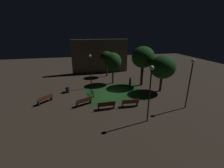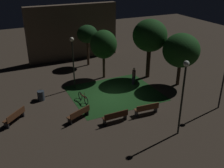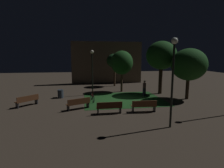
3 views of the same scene
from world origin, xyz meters
TOP-DOWN VIEW (x-y plane):
  - ground_plane at (0.00, 0.00)m, footprint 60.00×60.00m
  - grass_lawn at (0.62, 0.50)m, footprint 7.24×6.19m
  - bench_by_lamp at (-1.27, -3.59)m, footprint 1.81×0.51m
  - bench_back_row at (1.27, -3.59)m, footprint 1.83×0.59m
  - bench_corner at (-3.44, -2.19)m, footprint 1.84×1.18m
  - bench_front_left at (-7.57, -0.62)m, footprint 1.63×1.59m
  - tree_back_right at (1.23, 4.12)m, footprint 2.49×2.49m
  - tree_right_canopy at (6.63, -0.31)m, footprint 3.21×3.21m
  - tree_lawn_side at (5.13, 2.43)m, footprint 3.18×3.18m
  - tree_tall_center at (1.08, 8.03)m, footprint 2.16×2.16m
  - lamp_post_plaza_east at (-2.13, 2.89)m, footprint 0.36×0.36m
  - lamp_post_near_wall at (1.84, -6.51)m, footprint 0.36×0.36m
  - trash_bin at (-5.27, 1.93)m, footprint 0.55×0.55m
  - bicycle at (-2.28, 0.23)m, footprint 0.29×1.63m
  - pedestrian at (3.01, 1.44)m, footprint 0.34×0.32m
  - building_wall_backdrop at (0.42, 10.91)m, footprint 10.33×0.80m

SIDE VIEW (x-z plane):
  - ground_plane at x=0.00m, z-range 0.00..0.00m
  - grass_lawn at x=0.62m, z-range 0.00..0.01m
  - bicycle at x=-2.28m, z-range -0.12..0.81m
  - trash_bin at x=-5.27m, z-range 0.00..0.80m
  - bench_by_lamp at x=-1.27m, z-range 0.04..0.92m
  - bench_back_row at x=1.27m, z-range 0.04..0.92m
  - bench_corner at x=-3.44m, z-range 0.04..0.92m
  - bench_front_left at x=-7.57m, z-range 0.04..0.92m
  - pedestrian at x=3.01m, z-range 0.05..1.66m
  - building_wall_backdrop at x=0.42m, z-range 0.00..6.09m
  - lamp_post_plaza_east at x=-2.13m, z-range 0.82..5.45m
  - tree_right_canopy at x=6.63m, z-range 0.87..5.61m
  - tree_back_right at x=1.23m, z-range 0.96..5.59m
  - lamp_post_near_wall at x=1.84m, z-range 0.85..5.87m
  - tree_tall_center at x=1.08m, z-range 1.19..5.53m
  - tree_lawn_side at x=5.13m, z-range 1.26..6.85m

